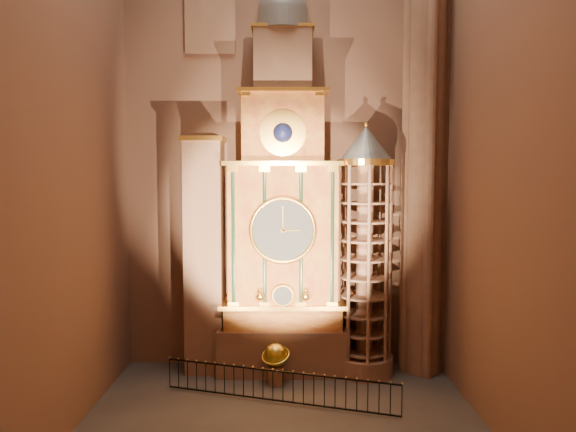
{
  "coord_description": "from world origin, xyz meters",
  "views": [
    {
      "loc": [
        0.17,
        -17.05,
        8.36
      ],
      "look_at": [
        0.21,
        3.0,
        6.96
      ],
      "focal_mm": 32.0,
      "sensor_mm": 36.0,
      "label": 1
    }
  ],
  "objects_px": {
    "portrait_tower": "(205,255)",
    "stair_turret": "(365,253)",
    "celestial_globe": "(276,360)",
    "astronomical_clock": "(283,219)",
    "iron_railing": "(278,386)"
  },
  "relations": [
    {
      "from": "portrait_tower",
      "to": "stair_turret",
      "type": "relative_size",
      "value": 0.94
    },
    {
      "from": "portrait_tower",
      "to": "celestial_globe",
      "type": "distance_m",
      "value": 5.38
    },
    {
      "from": "astronomical_clock",
      "to": "stair_turret",
      "type": "relative_size",
      "value": 1.55
    },
    {
      "from": "portrait_tower",
      "to": "celestial_globe",
      "type": "bearing_deg",
      "value": -25.77
    },
    {
      "from": "iron_railing",
      "to": "astronomical_clock",
      "type": "bearing_deg",
      "value": 87.07
    },
    {
      "from": "stair_turret",
      "to": "astronomical_clock",
      "type": "bearing_deg",
      "value": 175.7
    },
    {
      "from": "celestial_globe",
      "to": "iron_railing",
      "type": "height_order",
      "value": "celestial_globe"
    },
    {
      "from": "stair_turret",
      "to": "iron_railing",
      "type": "distance_m",
      "value": 6.64
    },
    {
      "from": "celestial_globe",
      "to": "astronomical_clock",
      "type": "bearing_deg",
      "value": 78.76
    },
    {
      "from": "iron_railing",
      "to": "portrait_tower",
      "type": "bearing_deg",
      "value": 134.23
    },
    {
      "from": "stair_turret",
      "to": "portrait_tower",
      "type": "bearing_deg",
      "value": 177.67
    },
    {
      "from": "astronomical_clock",
      "to": "stair_turret",
      "type": "bearing_deg",
      "value": -4.3
    },
    {
      "from": "stair_turret",
      "to": "iron_railing",
      "type": "relative_size",
      "value": 1.24
    },
    {
      "from": "astronomical_clock",
      "to": "celestial_globe",
      "type": "height_order",
      "value": "astronomical_clock"
    },
    {
      "from": "celestial_globe",
      "to": "iron_railing",
      "type": "distance_m",
      "value": 1.86
    }
  ]
}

